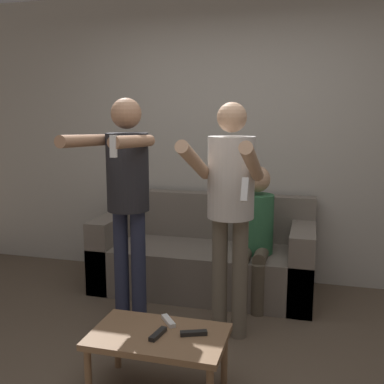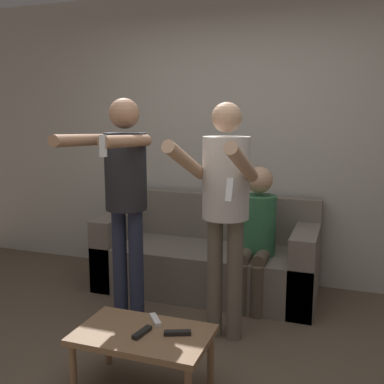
{
  "view_description": "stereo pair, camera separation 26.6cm",
  "coord_description": "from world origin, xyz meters",
  "px_view_note": "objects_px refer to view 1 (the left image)",
  "views": [
    {
      "loc": [
        0.71,
        -2.27,
        1.58
      ],
      "look_at": [
        -0.2,
        1.1,
        0.97
      ],
      "focal_mm": 42.0,
      "sensor_mm": 36.0,
      "label": 1
    },
    {
      "loc": [
        0.96,
        -2.19,
        1.58
      ],
      "look_at": [
        -0.2,
        1.1,
        0.97
      ],
      "focal_mm": 42.0,
      "sensor_mm": 36.0,
      "label": 2
    }
  ],
  "objects_px": {
    "person_standing_left": "(127,186)",
    "couch": "(204,258)",
    "person_standing_right": "(230,194)",
    "person_seated": "(255,229)",
    "remote_near": "(158,334)",
    "remote_far": "(168,321)",
    "remote_mid": "(194,333)",
    "coffee_table": "(158,341)"
  },
  "relations": [
    {
      "from": "person_standing_left",
      "to": "couch",
      "type": "bearing_deg",
      "value": 65.72
    },
    {
      "from": "person_standing_right",
      "to": "person_seated",
      "type": "xyz_separation_m",
      "value": [
        0.09,
        0.68,
        -0.41
      ]
    },
    {
      "from": "person_seated",
      "to": "person_standing_left",
      "type": "bearing_deg",
      "value": -141.56
    },
    {
      "from": "person_standing_right",
      "to": "remote_near",
      "type": "relative_size",
      "value": 10.75
    },
    {
      "from": "person_standing_right",
      "to": "couch",
      "type": "bearing_deg",
      "value": 114.3
    },
    {
      "from": "couch",
      "to": "remote_far",
      "type": "relative_size",
      "value": 13.75
    },
    {
      "from": "person_standing_right",
      "to": "remote_far",
      "type": "bearing_deg",
      "value": -111.74
    },
    {
      "from": "couch",
      "to": "remote_far",
      "type": "bearing_deg",
      "value": -84.8
    },
    {
      "from": "person_standing_right",
      "to": "remote_near",
      "type": "xyz_separation_m",
      "value": [
        -0.25,
        -0.79,
        -0.66
      ]
    },
    {
      "from": "remote_far",
      "to": "person_standing_right",
      "type": "bearing_deg",
      "value": 68.26
    },
    {
      "from": "remote_far",
      "to": "person_standing_left",
      "type": "bearing_deg",
      "value": 129.59
    },
    {
      "from": "person_standing_left",
      "to": "person_standing_right",
      "type": "relative_size",
      "value": 1.02
    },
    {
      "from": "couch",
      "to": "remote_mid",
      "type": "xyz_separation_m",
      "value": [
        0.31,
        -1.57,
        0.09
      ]
    },
    {
      "from": "person_standing_left",
      "to": "remote_near",
      "type": "xyz_separation_m",
      "value": [
        0.51,
        -0.79,
        -0.69
      ]
    },
    {
      "from": "couch",
      "to": "remote_near",
      "type": "distance_m",
      "value": 1.63
    },
    {
      "from": "couch",
      "to": "person_seated",
      "type": "distance_m",
      "value": 0.61
    },
    {
      "from": "person_standing_right",
      "to": "person_seated",
      "type": "distance_m",
      "value": 0.8
    },
    {
      "from": "person_standing_left",
      "to": "remote_far",
      "type": "distance_m",
      "value": 1.06
    },
    {
      "from": "remote_mid",
      "to": "remote_far",
      "type": "xyz_separation_m",
      "value": [
        -0.18,
        0.11,
        0.0
      ]
    },
    {
      "from": "coffee_table",
      "to": "remote_near",
      "type": "xyz_separation_m",
      "value": [
        0.01,
        -0.03,
        0.06
      ]
    },
    {
      "from": "person_seated",
      "to": "remote_far",
      "type": "xyz_separation_m",
      "value": [
        -0.34,
        -1.3,
        -0.25
      ]
    },
    {
      "from": "remote_mid",
      "to": "remote_near",
      "type": "bearing_deg",
      "value": -161.88
    },
    {
      "from": "couch",
      "to": "person_seated",
      "type": "relative_size",
      "value": 1.67
    },
    {
      "from": "remote_near",
      "to": "remote_far",
      "type": "xyz_separation_m",
      "value": [
        0.01,
        0.17,
        0.0
      ]
    },
    {
      "from": "person_standing_left",
      "to": "person_standing_right",
      "type": "distance_m",
      "value": 0.76
    },
    {
      "from": "remote_near",
      "to": "remote_mid",
      "type": "xyz_separation_m",
      "value": [
        0.19,
        0.06,
        0.0
      ]
    },
    {
      "from": "person_seated",
      "to": "remote_mid",
      "type": "relative_size",
      "value": 7.55
    },
    {
      "from": "person_seated",
      "to": "remote_mid",
      "type": "distance_m",
      "value": 1.43
    },
    {
      "from": "remote_far",
      "to": "person_seated",
      "type": "bearing_deg",
      "value": 75.27
    },
    {
      "from": "person_standing_right",
      "to": "coffee_table",
      "type": "xyz_separation_m",
      "value": [
        -0.26,
        -0.76,
        -0.72
      ]
    },
    {
      "from": "couch",
      "to": "person_standing_left",
      "type": "relative_size",
      "value": 1.14
    },
    {
      "from": "coffee_table",
      "to": "remote_mid",
      "type": "bearing_deg",
      "value": 9.88
    },
    {
      "from": "couch",
      "to": "remote_mid",
      "type": "relative_size",
      "value": 12.62
    },
    {
      "from": "couch",
      "to": "remote_mid",
      "type": "distance_m",
      "value": 1.6
    },
    {
      "from": "person_standing_left",
      "to": "remote_near",
      "type": "bearing_deg",
      "value": -57.25
    },
    {
      "from": "couch",
      "to": "remote_near",
      "type": "relative_size",
      "value": 12.52
    },
    {
      "from": "couch",
      "to": "remote_far",
      "type": "xyz_separation_m",
      "value": [
        0.13,
        -1.46,
        0.09
      ]
    },
    {
      "from": "remote_near",
      "to": "remote_far",
      "type": "distance_m",
      "value": 0.17
    },
    {
      "from": "person_seated",
      "to": "remote_mid",
      "type": "xyz_separation_m",
      "value": [
        -0.16,
        -1.4,
        -0.25
      ]
    },
    {
      "from": "remote_mid",
      "to": "remote_far",
      "type": "height_order",
      "value": "same"
    },
    {
      "from": "person_standing_right",
      "to": "remote_near",
      "type": "bearing_deg",
      "value": -107.82
    },
    {
      "from": "remote_far",
      "to": "remote_mid",
      "type": "bearing_deg",
      "value": -30.27
    }
  ]
}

